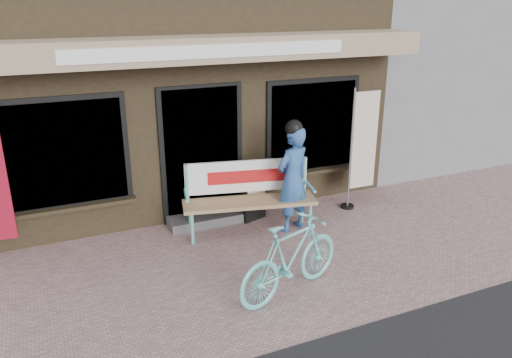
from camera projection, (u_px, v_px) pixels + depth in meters
name	position (u px, v px, depth m)	size (l,w,h in m)	color
ground	(252.00, 274.00, 6.56)	(70.00, 70.00, 0.00)	#A57F7E
storefront	(151.00, 22.00, 9.81)	(7.00, 6.77, 6.00)	black
neighbor_right_near	(458.00, 23.00, 13.56)	(10.00, 7.00, 5.60)	slate
bench	(248.00, 191.00, 7.63)	(2.08, 0.94, 1.09)	#67C9C4
person	(293.00, 177.00, 7.57)	(0.70, 0.57, 1.76)	#2B5494
bicycle	(291.00, 258.00, 5.98)	(0.46, 1.63, 0.98)	#67C9C4
nobori_cream	(362.00, 147.00, 8.37)	(0.61, 0.23, 2.08)	gray
menu_stand	(255.00, 194.00, 8.03)	(0.44, 0.22, 0.87)	black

